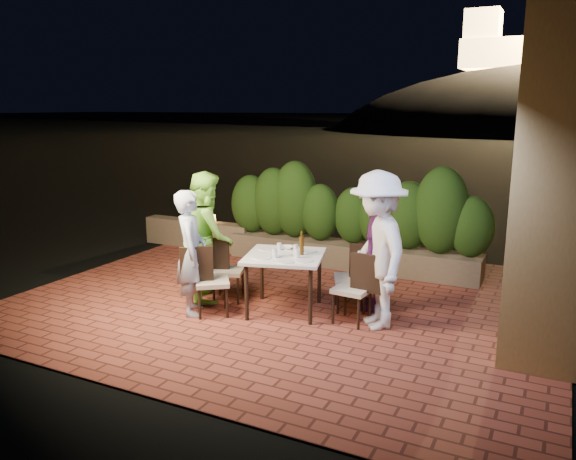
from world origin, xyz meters
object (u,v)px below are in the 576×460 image
Objects in this scene: chair_left_back at (228,269)px; diner_white at (377,250)px; parapet_lamp at (213,219)px; diner_green at (208,236)px; dining_table at (285,283)px; chair_right_front at (352,288)px; chair_left_front at (212,280)px; chair_right_back at (350,277)px; diner_blue at (191,253)px; diner_purple at (378,250)px; beer_bottle at (302,243)px; bowl at (287,247)px.

chair_left_back is 2.13m from diner_white.
diner_green is at bearing -57.51° from parapet_lamp.
chair_right_front is (0.91, 0.02, 0.07)m from dining_table.
chair_left_front reaches higher than chair_right_back.
chair_left_front is at bearing 6.63° from chair_right_back.
chair_right_back is (1.50, 0.93, -0.01)m from chair_left_front.
diner_white reaches higher than diner_green.
diner_blue reaches higher than chair_right_front.
diner_blue is 11.31× the size of parapet_lamp.
diner_purple reaches higher than chair_right_front.
diner_white is (0.47, -0.39, 0.50)m from chair_right_back.
diner_purple is (0.12, 0.59, 0.35)m from chair_right_front.
diner_green is at bearing -179.91° from dining_table.
dining_table is 1.26m from diner_green.
beer_bottle is (0.20, 0.09, 0.53)m from dining_table.
bowl is at bearing -136.23° from diner_white.
diner_white is 13.36× the size of parapet_lamp.
chair_left_front is at bearing -61.13° from diner_purple.
chair_left_front is 0.77m from diner_green.
chair_right_back is at bearing -114.99° from diner_green.
diner_purple is at bearing -3.09° from chair_left_back.
diner_white is 0.61m from diner_purple.
diner_purple is at bearing 30.57° from dining_table.
diner_green reaches higher than dining_table.
beer_bottle is 1.00m from diner_white.
diner_blue is at bearing 22.04° from chair_right_front.
chair_left_front is (-0.66, -0.77, -0.33)m from bowl.
dining_table is 1.08× the size of chair_right_front.
chair_right_front is 0.45m from chair_right_back.
diner_purple is (2.05, 1.18, 0.00)m from diner_blue.
chair_right_front is at bearing -5.93° from beer_bottle.
chair_right_front is at bearing -14.39° from bowl.
dining_table is 0.91m from chair_right_front.
chair_right_back is (0.84, 0.15, -0.33)m from bowl.
beer_bottle is at bearing -31.76° from bowl.
diner_white reaches higher than parapet_lamp.
diner_green is (-0.40, 0.50, 0.43)m from chair_left_front.
chair_left_back is at bearing -120.04° from diner_green.
diner_white is at bearing -107.98° from diner_blue.
chair_left_front is 0.56× the size of diner_purple.
chair_left_back is (-0.11, 0.54, -0.01)m from chair_left_front.
parapet_lamp is at bearing 108.04° from chair_left_back.
chair_left_front is 0.55m from chair_left_back.
chair_left_back is 0.53m from diner_green.
diner_white reaches higher than chair_right_back.
diner_blue is at bearing -60.80° from parapet_lamp.
diner_blue is at bearing -62.89° from diner_purple.
chair_right_back reaches higher than chair_left_back.
chair_left_front is 0.44m from diner_blue.
diner_purple is (1.90, 0.57, 0.36)m from chair_left_back.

